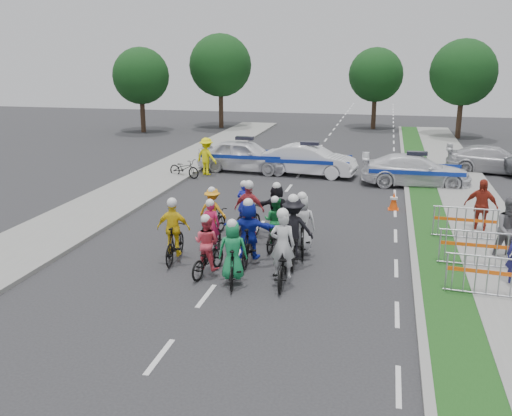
% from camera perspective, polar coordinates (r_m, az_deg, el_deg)
% --- Properties ---
extents(ground, '(90.00, 90.00, 0.00)m').
position_cam_1_polar(ground, '(14.32, -5.00, -8.77)').
color(ground, '#28282B').
rests_on(ground, ground).
extents(curb_right, '(0.20, 60.00, 0.12)m').
position_cam_1_polar(curb_right, '(18.37, 15.37, -3.58)').
color(curb_right, gray).
rests_on(curb_right, ground).
extents(grass_strip, '(1.20, 60.00, 0.11)m').
position_cam_1_polar(grass_strip, '(18.42, 17.55, -3.72)').
color(grass_strip, '#194616').
rests_on(grass_strip, ground).
extents(sidewalk_right, '(2.40, 60.00, 0.13)m').
position_cam_1_polar(sidewalk_right, '(18.67, 23.07, -3.96)').
color(sidewalk_right, gray).
rests_on(sidewalk_right, ground).
extents(sidewalk_left, '(3.00, 60.00, 0.13)m').
position_cam_1_polar(sidewalk_left, '(21.20, -17.70, -1.24)').
color(sidewalk_left, gray).
rests_on(sidewalk_left, ground).
extents(rider_0, '(0.85, 2.06, 2.05)m').
position_cam_1_polar(rider_0, '(14.81, 2.69, -5.07)').
color(rider_0, black).
rests_on(rider_0, ground).
extents(rider_1, '(0.82, 1.76, 1.79)m').
position_cam_1_polar(rider_1, '(14.73, -2.30, -5.09)').
color(rider_1, black).
rests_on(rider_1, ground).
extents(rider_2, '(0.91, 1.76, 1.71)m').
position_cam_1_polar(rider_2, '(15.44, -4.90, -4.39)').
color(rider_2, black).
rests_on(rider_2, ground).
extents(rider_3, '(0.99, 1.86, 1.91)m').
position_cam_1_polar(rider_3, '(16.47, -8.17, -2.88)').
color(rider_3, black).
rests_on(rider_3, ground).
extents(rider_4, '(1.21, 2.08, 2.05)m').
position_cam_1_polar(rider_4, '(16.19, 3.73, -2.87)').
color(rider_4, black).
rests_on(rider_4, ground).
extents(rider_5, '(1.55, 1.86, 1.93)m').
position_cam_1_polar(rider_5, '(16.14, -0.71, -2.82)').
color(rider_5, black).
rests_on(rider_5, ground).
extents(rider_6, '(0.60, 1.70, 1.73)m').
position_cam_1_polar(rider_6, '(16.95, -4.47, -2.81)').
color(rider_6, black).
rests_on(rider_6, ground).
extents(rider_7, '(0.91, 1.92, 1.95)m').
position_cam_1_polar(rider_7, '(16.87, 4.59, -2.26)').
color(rider_7, black).
rests_on(rider_7, ground).
extents(rider_8, '(0.76, 1.70, 1.68)m').
position_cam_1_polar(rider_8, '(17.42, 1.93, -2.07)').
color(rider_8, black).
rests_on(rider_8, ground).
extents(rider_9, '(1.05, 1.95, 2.00)m').
position_cam_1_polar(rider_9, '(18.10, -0.65, -0.96)').
color(rider_9, black).
rests_on(rider_9, ground).
extents(rider_10, '(1.01, 1.73, 1.68)m').
position_cam_1_polar(rider_10, '(18.62, -4.33, -0.88)').
color(rider_10, black).
rests_on(rider_10, ground).
extents(rider_11, '(1.48, 1.77, 1.83)m').
position_cam_1_polar(rider_11, '(18.56, 2.09, -0.54)').
color(rider_11, black).
rests_on(rider_11, ground).
extents(rider_12, '(0.79, 1.73, 1.70)m').
position_cam_1_polar(rider_12, '(19.41, -1.12, -0.45)').
color(rider_12, black).
rests_on(rider_12, ground).
extents(police_car_0, '(4.88, 2.34, 1.61)m').
position_cam_1_polar(police_car_0, '(29.00, -1.14, 5.27)').
color(police_car_0, white).
rests_on(police_car_0, ground).
extents(police_car_1, '(4.74, 2.19, 1.50)m').
position_cam_1_polar(police_car_1, '(28.09, 5.36, 4.77)').
color(police_car_1, white).
rests_on(police_car_1, ground).
extents(police_car_2, '(4.90, 2.14, 1.40)m').
position_cam_1_polar(police_car_2, '(26.77, 15.69, 3.65)').
color(police_car_2, white).
rests_on(police_car_2, ground).
extents(civilian_sedan, '(4.76, 2.39, 1.33)m').
position_cam_1_polar(civilian_sedan, '(30.94, 22.66, 4.47)').
color(civilian_sedan, silver).
rests_on(civilian_sedan, ground).
extents(spectator_1, '(1.04, 0.88, 1.90)m').
position_cam_1_polar(spectator_1, '(17.74, 24.04, -2.03)').
color(spectator_1, '#5C5B60').
rests_on(spectator_1, ground).
extents(spectator_2, '(1.18, 0.84, 1.86)m').
position_cam_1_polar(spectator_2, '(20.16, 21.57, 0.13)').
color(spectator_2, maroon).
rests_on(spectator_2, ground).
extents(marshal_hiviz, '(1.36, 1.11, 1.84)m').
position_cam_1_polar(marshal_hiviz, '(28.20, -4.96, 5.17)').
color(marshal_hiviz, '#FFF50D').
rests_on(marshal_hiviz, ground).
extents(barrier_0, '(2.04, 0.69, 1.12)m').
position_cam_1_polar(barrier_0, '(14.94, 22.14, -6.52)').
color(barrier_0, '#A5A8AD').
rests_on(barrier_0, ground).
extents(barrier_1, '(2.02, 0.61, 1.12)m').
position_cam_1_polar(barrier_1, '(16.85, 21.12, -3.99)').
color(barrier_1, '#A5A8AD').
rests_on(barrier_1, ground).
extents(barrier_2, '(2.02, 0.60, 1.12)m').
position_cam_1_polar(barrier_2, '(19.24, 20.15, -1.57)').
color(barrier_2, '#A5A8AD').
rests_on(barrier_2, ground).
extents(cone_0, '(0.40, 0.40, 0.70)m').
position_cam_1_polar(cone_0, '(22.46, 13.61, 0.69)').
color(cone_0, '#F24C0C').
rests_on(cone_0, ground).
extents(cone_1, '(0.40, 0.40, 0.70)m').
position_cam_1_polar(cone_1, '(26.47, 17.75, 2.56)').
color(cone_1, '#F24C0C').
rests_on(cone_1, ground).
extents(parked_bike, '(1.82, 1.10, 0.90)m').
position_cam_1_polar(parked_bike, '(27.74, -7.19, 3.96)').
color(parked_bike, black).
rests_on(parked_bike, ground).
extents(tree_0, '(4.20, 4.20, 6.30)m').
position_cam_1_polar(tree_0, '(44.33, -11.45, 12.82)').
color(tree_0, '#382619').
rests_on(tree_0, ground).
extents(tree_1, '(4.55, 4.55, 6.82)m').
position_cam_1_polar(tree_1, '(42.72, 20.03, 12.61)').
color(tree_1, '#382619').
rests_on(tree_1, ground).
extents(tree_3, '(4.90, 4.90, 7.35)m').
position_cam_1_polar(tree_3, '(46.33, -3.58, 14.04)').
color(tree_3, '#382619').
rests_on(tree_3, ground).
extents(tree_4, '(4.20, 4.20, 6.30)m').
position_cam_1_polar(tree_4, '(46.46, 11.89, 12.89)').
color(tree_4, '#382619').
rests_on(tree_4, ground).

